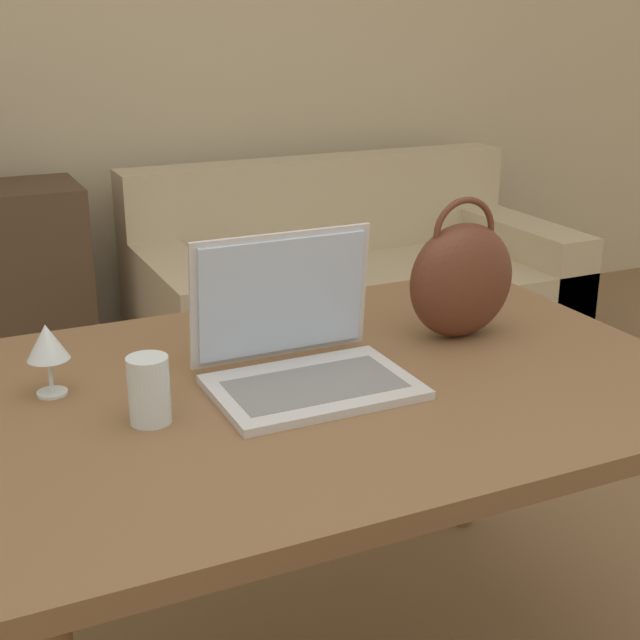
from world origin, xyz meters
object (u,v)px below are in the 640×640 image
wine_glass (47,344)px  drinking_glass (149,390)px  handbag (462,279)px  couch (351,299)px  laptop (298,343)px

wine_glass → drinking_glass: bearing=-54.6°
wine_glass → handbag: handbag is taller
couch → wine_glass: wine_glass is taller
drinking_glass → couch: bearing=53.6°
laptop → drinking_glass: (-0.31, -0.07, -0.01)m
couch → drinking_glass: drinking_glass is taller
handbag → drinking_glass: bearing=-169.3°
laptop → drinking_glass: size_ratio=3.11×
couch → drinking_glass: bearing=-126.4°
drinking_glass → wine_glass: 0.24m
laptop → handbag: 0.42m
laptop → wine_glass: 0.46m
couch → drinking_glass: (-1.27, -1.72, 0.52)m
drinking_glass → handbag: 0.74m
wine_glass → laptop: bearing=-15.5°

